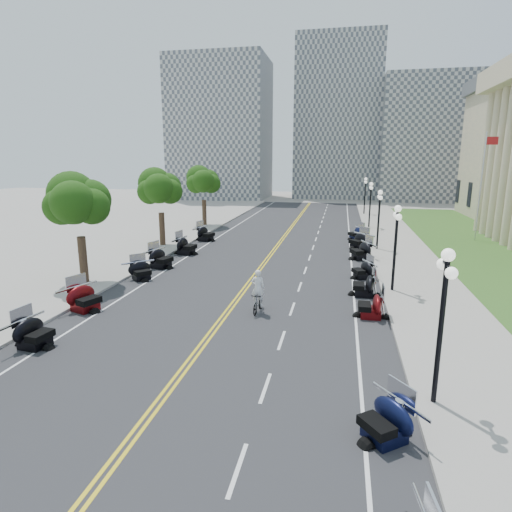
# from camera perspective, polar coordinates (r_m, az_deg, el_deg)

# --- Properties ---
(ground) EXTENTS (160.00, 160.00, 0.00)m
(ground) POSITION_cam_1_polar(r_m,az_deg,el_deg) (23.03, -3.13, -6.54)
(ground) COLOR gray
(road) EXTENTS (16.00, 90.00, 0.01)m
(road) POSITION_cam_1_polar(r_m,az_deg,el_deg) (32.42, 1.25, -0.76)
(road) COLOR #333335
(road) RESTS_ON ground
(centerline_yellow_a) EXTENTS (0.12, 90.00, 0.00)m
(centerline_yellow_a) POSITION_cam_1_polar(r_m,az_deg,el_deg) (32.43, 1.05, -0.74)
(centerline_yellow_a) COLOR yellow
(centerline_yellow_a) RESTS_ON road
(centerline_yellow_b) EXTENTS (0.12, 90.00, 0.00)m
(centerline_yellow_b) POSITION_cam_1_polar(r_m,az_deg,el_deg) (32.39, 1.46, -0.76)
(centerline_yellow_b) COLOR yellow
(centerline_yellow_b) RESTS_ON road
(edge_line_north) EXTENTS (0.12, 90.00, 0.00)m
(edge_line_north) POSITION_cam_1_polar(r_m,az_deg,el_deg) (31.96, 12.63, -1.26)
(edge_line_north) COLOR white
(edge_line_north) RESTS_ON road
(edge_line_south) EXTENTS (0.12, 90.00, 0.00)m
(edge_line_south) POSITION_cam_1_polar(r_m,az_deg,el_deg) (34.08, -9.40, -0.24)
(edge_line_south) COLOR white
(edge_line_south) RESTS_ON road
(lane_dash_3) EXTENTS (0.12, 2.00, 0.00)m
(lane_dash_3) POSITION_cam_1_polar(r_m,az_deg,el_deg) (12.04, -2.46, -26.52)
(lane_dash_3) COLOR white
(lane_dash_3) RESTS_ON road
(lane_dash_4) EXTENTS (0.12, 2.00, 0.00)m
(lane_dash_4) POSITION_cam_1_polar(r_m,az_deg,el_deg) (15.27, 1.26, -17.15)
(lane_dash_4) COLOR white
(lane_dash_4) RESTS_ON road
(lane_dash_5) EXTENTS (0.12, 2.00, 0.00)m
(lane_dash_5) POSITION_cam_1_polar(r_m,az_deg,el_deg) (18.80, 3.44, -11.12)
(lane_dash_5) COLOR white
(lane_dash_5) RESTS_ON road
(lane_dash_6) EXTENTS (0.12, 2.00, 0.00)m
(lane_dash_6) POSITION_cam_1_polar(r_m,az_deg,el_deg) (22.48, 4.86, -7.03)
(lane_dash_6) COLOR white
(lane_dash_6) RESTS_ON road
(lane_dash_7) EXTENTS (0.12, 2.00, 0.00)m
(lane_dash_7) POSITION_cam_1_polar(r_m,az_deg,el_deg) (26.26, 5.85, -4.10)
(lane_dash_7) COLOR white
(lane_dash_7) RESTS_ON road
(lane_dash_8) EXTENTS (0.12, 2.00, 0.00)m
(lane_dash_8) POSITION_cam_1_polar(r_m,az_deg,el_deg) (30.10, 6.60, -1.90)
(lane_dash_8) COLOR white
(lane_dash_8) RESTS_ON road
(lane_dash_9) EXTENTS (0.12, 2.00, 0.00)m
(lane_dash_9) POSITION_cam_1_polar(r_m,az_deg,el_deg) (33.97, 7.17, -0.21)
(lane_dash_9) COLOR white
(lane_dash_9) RESTS_ON road
(lane_dash_10) EXTENTS (0.12, 2.00, 0.00)m
(lane_dash_10) POSITION_cam_1_polar(r_m,az_deg,el_deg) (37.87, 7.62, 1.14)
(lane_dash_10) COLOR white
(lane_dash_10) RESTS_ON road
(lane_dash_11) EXTENTS (0.12, 2.00, 0.00)m
(lane_dash_11) POSITION_cam_1_polar(r_m,az_deg,el_deg) (41.79, 7.99, 2.23)
(lane_dash_11) COLOR white
(lane_dash_11) RESTS_ON road
(lane_dash_12) EXTENTS (0.12, 2.00, 0.00)m
(lane_dash_12) POSITION_cam_1_polar(r_m,az_deg,el_deg) (45.72, 8.30, 3.14)
(lane_dash_12) COLOR white
(lane_dash_12) RESTS_ON road
(lane_dash_13) EXTENTS (0.12, 2.00, 0.00)m
(lane_dash_13) POSITION_cam_1_polar(r_m,az_deg,el_deg) (49.67, 8.56, 3.90)
(lane_dash_13) COLOR white
(lane_dash_13) RESTS_ON road
(lane_dash_14) EXTENTS (0.12, 2.00, 0.00)m
(lane_dash_14) POSITION_cam_1_polar(r_m,az_deg,el_deg) (53.62, 8.78, 4.55)
(lane_dash_14) COLOR white
(lane_dash_14) RESTS_ON road
(lane_dash_15) EXTENTS (0.12, 2.00, 0.00)m
(lane_dash_15) POSITION_cam_1_polar(r_m,az_deg,el_deg) (57.58, 8.97, 5.11)
(lane_dash_15) COLOR white
(lane_dash_15) RESTS_ON road
(lane_dash_16) EXTENTS (0.12, 2.00, 0.00)m
(lane_dash_16) POSITION_cam_1_polar(r_m,az_deg,el_deg) (61.54, 9.13, 5.60)
(lane_dash_16) COLOR white
(lane_dash_16) RESTS_ON road
(lane_dash_17) EXTENTS (0.12, 2.00, 0.00)m
(lane_dash_17) POSITION_cam_1_polar(r_m,az_deg,el_deg) (65.51, 9.28, 6.03)
(lane_dash_17) COLOR white
(lane_dash_17) RESTS_ON road
(lane_dash_18) EXTENTS (0.12, 2.00, 0.00)m
(lane_dash_18) POSITION_cam_1_polar(r_m,az_deg,el_deg) (69.48, 9.41, 6.41)
(lane_dash_18) COLOR white
(lane_dash_18) RESTS_ON road
(lane_dash_19) EXTENTS (0.12, 2.00, 0.00)m
(lane_dash_19) POSITION_cam_1_polar(r_m,az_deg,el_deg) (73.46, 9.53, 6.75)
(lane_dash_19) COLOR white
(lane_dash_19) RESTS_ON road
(sidewalk_north) EXTENTS (5.00, 90.00, 0.15)m
(sidewalk_north) POSITION_cam_1_polar(r_m,az_deg,el_deg) (32.33, 19.91, -1.45)
(sidewalk_north) COLOR #9E9991
(sidewalk_north) RESTS_ON ground
(sidewalk_south) EXTENTS (5.00, 90.00, 0.15)m
(sidewalk_south) POSITION_cam_1_polar(r_m,az_deg,el_deg) (35.71, -15.58, 0.16)
(sidewalk_south) COLOR #9E9991
(sidewalk_south) RESTS_ON ground
(lawn) EXTENTS (9.00, 60.00, 0.10)m
(lawn) POSITION_cam_1_polar(r_m,az_deg,el_deg) (41.54, 27.91, 0.83)
(lawn) COLOR #356023
(lawn) RESTS_ON ground
(distant_block_a) EXTENTS (18.00, 14.00, 26.00)m
(distant_block_a) POSITION_cam_1_polar(r_m,az_deg,el_deg) (86.44, -4.67, 16.40)
(distant_block_a) COLOR gray
(distant_block_a) RESTS_ON ground
(distant_block_b) EXTENTS (16.00, 12.00, 30.00)m
(distant_block_b) POSITION_cam_1_polar(r_m,az_deg,el_deg) (89.34, 10.81, 17.39)
(distant_block_b) COLOR gray
(distant_block_b) RESTS_ON ground
(distant_block_c) EXTENTS (20.00, 14.00, 22.00)m
(distant_block_c) POSITION_cam_1_polar(r_m,az_deg,el_deg) (87.66, 22.88, 14.10)
(distant_block_c) COLOR gray
(distant_block_c) RESTS_ON ground
(street_lamp_1) EXTENTS (0.50, 1.20, 4.90)m
(street_lamp_1) POSITION_cam_1_polar(r_m,az_deg,el_deg) (14.31, 23.40, -8.90)
(street_lamp_1) COLOR black
(street_lamp_1) RESTS_ON sidewalk_north
(street_lamp_2) EXTENTS (0.50, 1.20, 4.90)m
(street_lamp_2) POSITION_cam_1_polar(r_m,az_deg,el_deg) (25.72, 18.05, 0.92)
(street_lamp_2) COLOR black
(street_lamp_2) RESTS_ON sidewalk_north
(street_lamp_3) EXTENTS (0.50, 1.20, 4.90)m
(street_lamp_3) POSITION_cam_1_polar(r_m,az_deg,el_deg) (37.50, 16.03, 4.65)
(street_lamp_3) COLOR black
(street_lamp_3) RESTS_ON sidewalk_north
(street_lamp_4) EXTENTS (0.50, 1.20, 4.90)m
(street_lamp_4) POSITION_cam_1_polar(r_m,az_deg,el_deg) (49.38, 14.97, 6.59)
(street_lamp_4) COLOR black
(street_lamp_4) RESTS_ON sidewalk_north
(street_lamp_5) EXTENTS (0.50, 1.20, 4.90)m
(street_lamp_5) POSITION_cam_1_polar(r_m,az_deg,el_deg) (61.31, 14.31, 7.77)
(street_lamp_5) COLOR black
(street_lamp_5) RESTS_ON sidewalk_north
(flagpole) EXTENTS (1.10, 0.20, 10.00)m
(flagpole) POSITION_cam_1_polar(r_m,az_deg,el_deg) (44.89, 27.77, 8.04)
(flagpole) COLOR silver
(flagpole) RESTS_ON ground
(tree_2) EXTENTS (4.80, 4.80, 9.20)m
(tree_2) POSITION_cam_1_polar(r_m,az_deg,el_deg) (27.89, -22.61, 5.93)
(tree_2) COLOR #235619
(tree_2) RESTS_ON sidewalk_south
(tree_3) EXTENTS (4.80, 4.80, 9.20)m
(tree_3) POSITION_cam_1_polar(r_m,az_deg,el_deg) (38.40, -12.64, 8.25)
(tree_3) COLOR #235619
(tree_3) RESTS_ON sidewalk_south
(tree_4) EXTENTS (4.80, 4.80, 9.20)m
(tree_4) POSITION_cam_1_polar(r_m,az_deg,el_deg) (49.59, -7.00, 9.44)
(tree_4) COLOR #235619
(tree_4) RESTS_ON sidewalk_south
(motorcycle_n_3) EXTENTS (2.62, 2.62, 1.31)m
(motorcycle_n_3) POSITION_cam_1_polar(r_m,az_deg,el_deg) (13.09, 16.85, -20.05)
(motorcycle_n_3) COLOR black
(motorcycle_n_3) RESTS_ON road
(motorcycle_n_5) EXTENTS (1.91, 1.91, 1.34)m
(motorcycle_n_5) POSITION_cam_1_polar(r_m,az_deg,el_deg) (21.82, 15.07, -6.24)
(motorcycle_n_5) COLOR #590A0C
(motorcycle_n_5) RESTS_ON road
(motorcycle_n_6) EXTENTS (2.05, 2.05, 1.39)m
(motorcycle_n_6) POSITION_cam_1_polar(r_m,az_deg,el_deg) (25.04, 14.24, -3.65)
(motorcycle_n_6) COLOR black
(motorcycle_n_6) RESTS_ON road
(motorcycle_n_7) EXTENTS (2.38, 2.38, 1.26)m
(motorcycle_n_7) POSITION_cam_1_polar(r_m,az_deg,el_deg) (28.63, 14.02, -1.70)
(motorcycle_n_7) COLOR black
(motorcycle_n_7) RESTS_ON road
(motorcycle_n_8) EXTENTS (2.89, 2.89, 1.54)m
(motorcycle_n_8) POSITION_cam_1_polar(r_m,az_deg,el_deg) (33.98, 13.84, 0.82)
(motorcycle_n_8) COLOR black
(motorcycle_n_8) RESTS_ON road
(motorcycle_n_9) EXTENTS (3.01, 3.01, 1.49)m
(motorcycle_n_9) POSITION_cam_1_polar(r_m,az_deg,el_deg) (38.12, 13.56, 2.09)
(motorcycle_n_9) COLOR black
(motorcycle_n_9) RESTS_ON road
(motorcycle_n_10) EXTENTS (2.62, 2.62, 1.36)m
(motorcycle_n_10) POSITION_cam_1_polar(r_m,az_deg,el_deg) (42.33, 13.21, 3.06)
(motorcycle_n_10) COLOR black
(motorcycle_n_10) RESTS_ON road
(motorcycle_s_4) EXTENTS (2.19, 2.19, 1.37)m
(motorcycle_s_4) POSITION_cam_1_polar(r_m,az_deg,el_deg) (20.10, -27.51, -8.92)
(motorcycle_s_4) COLOR black
(motorcycle_s_4) RESTS_ON road
(motorcycle_s_5) EXTENTS (2.70, 2.70, 1.47)m
(motorcycle_s_5) POSITION_cam_1_polar(r_m,az_deg,el_deg) (23.66, -21.89, -5.08)
(motorcycle_s_5) COLOR #590A0C
(motorcycle_s_5) RESTS_ON road
(motorcycle_s_6) EXTENTS (2.66, 2.66, 1.32)m
(motorcycle_s_6) POSITION_cam_1_polar(r_m,az_deg,el_deg) (28.48, -15.09, -1.78)
(motorcycle_s_6) COLOR black
(motorcycle_s_6) RESTS_ON road
(motorcycle_s_7) EXTENTS (2.67, 2.67, 1.52)m
(motorcycle_s_7) POSITION_cam_1_polar(r_m,az_deg,el_deg) (31.20, -12.58, -0.19)
(motorcycle_s_7) COLOR black
(motorcycle_s_7) RESTS_ON road
(motorcycle_s_8) EXTENTS (2.46, 2.46, 1.55)m
(motorcycle_s_8) POSITION_cam_1_polar(r_m,az_deg,el_deg) (35.23, -9.29, 1.46)
(motorcycle_s_8) COLOR black
(motorcycle_s_8) RESTS_ON road
(motorcycle_s_9) EXTENTS (2.65, 2.65, 1.53)m
(motorcycle_s_9) POSITION_cam_1_polar(r_m,az_deg,el_deg) (40.79, -6.74, 3.08)
(motorcycle_s_9) COLOR black
(motorcycle_s_9) RESTS_ON road
(bicycle) EXTENTS (0.59, 1.76, 1.04)m
(bicycle) POSITION_cam_1_polar(r_m,az_deg,el_deg) (21.78, 0.25, -6.23)
(bicycle) COLOR #A51414
(bicycle) RESTS_ON road
(cyclist_rider) EXTENTS (0.69, 0.45, 1.89)m
(cyclist_rider) POSITION_cam_1_polar(r_m,az_deg,el_deg) (21.34, 0.25, -2.51)
(cyclist_rider) COLOR white
(cyclist_rider) RESTS_ON bicycle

